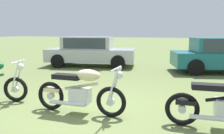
# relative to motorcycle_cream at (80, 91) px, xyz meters

# --- Properties ---
(ground_plane) EXTENTS (120.00, 120.00, 0.00)m
(ground_plane) POSITION_rel_motorcycle_cream_xyz_m (0.02, 0.17, -0.48)
(ground_plane) COLOR olive
(motorcycle_cream) EXTENTS (2.00, 0.64, 1.02)m
(motorcycle_cream) POSITION_rel_motorcycle_cream_xyz_m (0.00, 0.00, 0.00)
(motorcycle_cream) COLOR black
(motorcycle_cream) RESTS_ON ground
(car_silver) EXTENTS (4.53, 2.76, 1.43)m
(car_silver) POSITION_rel_motorcycle_cream_xyz_m (-2.95, 5.98, 0.32)
(car_silver) COLOR #B2B5BA
(car_silver) RESTS_ON ground
(car_teal) EXTENTS (4.55, 2.95, 1.43)m
(car_teal) POSITION_rel_motorcycle_cream_xyz_m (3.01, 6.48, 0.32)
(car_teal) COLOR #19606B
(car_teal) RESTS_ON ground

